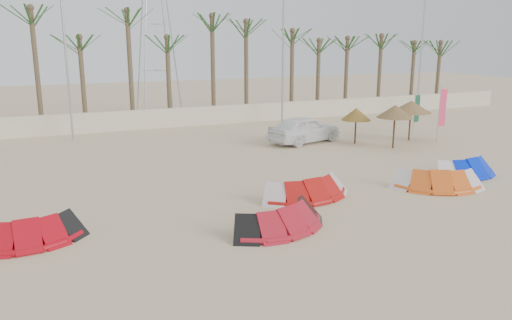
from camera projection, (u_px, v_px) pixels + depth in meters
name	position (u px, v px, depth m)	size (l,w,h in m)	color
ground	(337.00, 248.00, 14.47)	(120.00, 120.00, 0.00)	#C7AF87
boundary_wall	(164.00, 118.00, 33.97)	(60.00, 0.30, 1.30)	beige
palm_line	(165.00, 31.00, 34.19)	(52.00, 4.00, 7.70)	brown
lamp_b	(65.00, 41.00, 28.69)	(1.25, 0.14, 11.00)	#A5A8AD
lamp_c	(284.00, 41.00, 34.04)	(1.25, 0.14, 11.00)	#A5A8AD
lamp_d	(422.00, 41.00, 38.62)	(1.25, 0.14, 11.00)	#A5A8AD
pylon	(159.00, 115.00, 39.86)	(3.00, 3.00, 14.00)	#A5A8AD
kite_red_left	(27.00, 228.00, 14.91)	(3.34, 1.73, 0.90)	#AC0713
kite_red_mid	(277.00, 215.00, 16.02)	(3.81, 2.40, 0.90)	#A91523
kite_red_right	(303.00, 186.00, 19.18)	(3.81, 1.94, 0.90)	#B0120F
kite_orange	(432.00, 177.00, 20.37)	(3.97, 2.82, 0.90)	#DE5718
kite_blue	(462.00, 165.00, 22.30)	(3.44, 1.84, 0.90)	#0225EA
parasol_left	(356.00, 114.00, 28.47)	(1.71, 1.71, 2.08)	#4C331E
parasol_mid	(395.00, 111.00, 27.22)	(2.00, 2.00, 2.41)	#4C331E
parasol_right	(411.00, 107.00, 29.35)	(2.38, 2.38, 2.38)	#4C331E
flag_pink	(442.00, 109.00, 28.80)	(0.45, 0.09, 3.30)	#A5A8AD
flag_green	(417.00, 110.00, 31.48)	(0.45, 0.06, 2.61)	#A5A8AD
car	(305.00, 129.00, 29.06)	(1.86, 4.62, 1.58)	white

